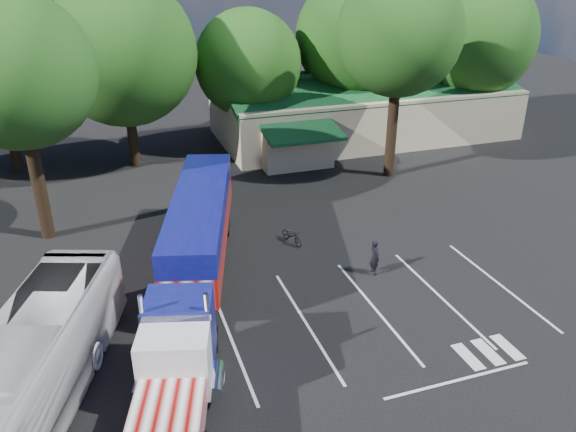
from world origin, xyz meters
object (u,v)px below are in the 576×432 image
object	(u,v)px
tour_bus	(26,374)
semi_truck	(196,249)
woman	(375,257)
bicycle	(292,235)
silver_sedan	(305,147)

from	to	relation	value
tour_bus	semi_truck	bearing A→B (deg)	60.50
woman	tour_bus	world-z (taller)	tour_bus
semi_truck	bicycle	distance (m)	6.68
silver_sedan	tour_bus	bearing A→B (deg)	129.38
semi_truck	silver_sedan	world-z (taller)	semi_truck
woman	tour_bus	size ratio (longest dim) A/B	0.14
woman	bicycle	world-z (taller)	woman
silver_sedan	woman	bearing A→B (deg)	158.83
semi_truck	woman	world-z (taller)	semi_truck
woman	tour_bus	distance (m)	15.54
tour_bus	silver_sedan	size ratio (longest dim) A/B	2.68
bicycle	woman	bearing A→B (deg)	-75.57
woman	bicycle	bearing A→B (deg)	30.36
semi_truck	silver_sedan	size ratio (longest dim) A/B	4.13
tour_bus	silver_sedan	bearing A→B (deg)	70.48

